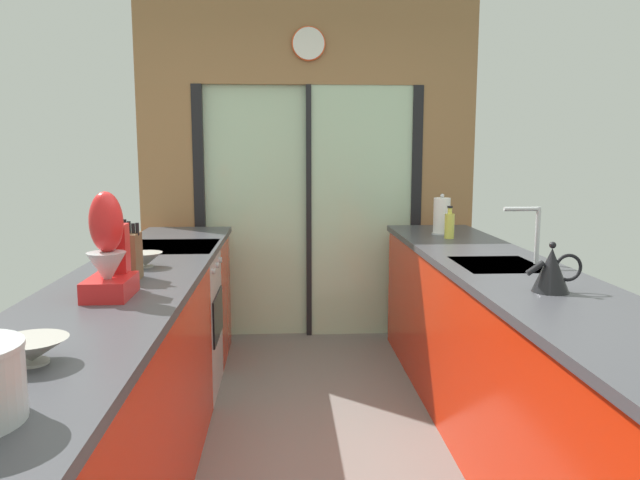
{
  "coord_description": "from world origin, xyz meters",
  "views": [
    {
      "loc": [
        -0.2,
        -2.45,
        1.5
      ],
      "look_at": [
        -0.0,
        0.89,
        1.0
      ],
      "focal_mm": 34.19,
      "sensor_mm": 36.0,
      "label": 1
    }
  ],
  "objects_px": {
    "mixing_bowl_near": "(32,350)",
    "paper_towel_roll": "(442,216)",
    "stand_mixer": "(109,257)",
    "oven_range": "(170,320)",
    "mixing_bowl_far": "(145,259)",
    "knife_block": "(130,255)",
    "soap_bottle_far": "(449,225)",
    "kettle": "(552,270)"
  },
  "relations": [
    {
      "from": "mixing_bowl_far",
      "to": "stand_mixer",
      "type": "relative_size",
      "value": 0.41
    },
    {
      "from": "mixing_bowl_near",
      "to": "knife_block",
      "type": "xyz_separation_m",
      "value": [
        -0.0,
        1.1,
        0.07
      ]
    },
    {
      "from": "stand_mixer",
      "to": "knife_block",
      "type": "bearing_deg",
      "value": 90.03
    },
    {
      "from": "knife_block",
      "to": "stand_mixer",
      "type": "bearing_deg",
      "value": -89.97
    },
    {
      "from": "mixing_bowl_far",
      "to": "stand_mixer",
      "type": "xyz_separation_m",
      "value": [
        0.0,
        -0.62,
        0.12
      ]
    },
    {
      "from": "oven_range",
      "to": "mixing_bowl_far",
      "type": "distance_m",
      "value": 0.84
    },
    {
      "from": "oven_range",
      "to": "mixing_bowl_near",
      "type": "bearing_deg",
      "value": -89.49
    },
    {
      "from": "mixing_bowl_near",
      "to": "kettle",
      "type": "bearing_deg",
      "value": 22.7
    },
    {
      "from": "mixing_bowl_near",
      "to": "paper_towel_roll",
      "type": "distance_m",
      "value": 3.06
    },
    {
      "from": "paper_towel_roll",
      "to": "stand_mixer",
      "type": "bearing_deg",
      "value": -135.96
    },
    {
      "from": "mixing_bowl_far",
      "to": "soap_bottle_far",
      "type": "xyz_separation_m",
      "value": [
        1.78,
        0.9,
        0.05
      ]
    },
    {
      "from": "knife_block",
      "to": "paper_towel_roll",
      "type": "xyz_separation_m",
      "value": [
        1.78,
        1.39,
        0.02
      ]
    },
    {
      "from": "mixing_bowl_near",
      "to": "knife_block",
      "type": "relative_size",
      "value": 0.68
    },
    {
      "from": "oven_range",
      "to": "mixing_bowl_near",
      "type": "relative_size",
      "value": 4.69
    },
    {
      "from": "oven_range",
      "to": "kettle",
      "type": "bearing_deg",
      "value": -36.17
    },
    {
      "from": "oven_range",
      "to": "mixing_bowl_far",
      "type": "xyz_separation_m",
      "value": [
        0.02,
        -0.67,
        0.5
      ]
    },
    {
      "from": "mixing_bowl_near",
      "to": "paper_towel_roll",
      "type": "xyz_separation_m",
      "value": [
        1.78,
        2.49,
        0.09
      ]
    },
    {
      "from": "knife_block",
      "to": "soap_bottle_far",
      "type": "distance_m",
      "value": 2.14
    },
    {
      "from": "mixing_bowl_far",
      "to": "knife_block",
      "type": "xyz_separation_m",
      "value": [
        -0.0,
        -0.29,
        0.07
      ]
    },
    {
      "from": "paper_towel_roll",
      "to": "oven_range",
      "type": "bearing_deg",
      "value": -166.68
    },
    {
      "from": "mixing_bowl_near",
      "to": "oven_range",
      "type": "bearing_deg",
      "value": 90.51
    },
    {
      "from": "mixing_bowl_near",
      "to": "mixing_bowl_far",
      "type": "bearing_deg",
      "value": 90.0
    },
    {
      "from": "oven_range",
      "to": "mixing_bowl_far",
      "type": "relative_size",
      "value": 5.4
    },
    {
      "from": "mixing_bowl_near",
      "to": "mixing_bowl_far",
      "type": "distance_m",
      "value": 1.39
    },
    {
      "from": "oven_range",
      "to": "knife_block",
      "type": "xyz_separation_m",
      "value": [
        0.02,
        -0.97,
        0.57
      ]
    },
    {
      "from": "knife_block",
      "to": "stand_mixer",
      "type": "xyz_separation_m",
      "value": [
        0.0,
        -0.33,
        0.05
      ]
    },
    {
      "from": "knife_block",
      "to": "kettle",
      "type": "height_order",
      "value": "knife_block"
    },
    {
      "from": "stand_mixer",
      "to": "kettle",
      "type": "relative_size",
      "value": 1.77
    },
    {
      "from": "mixing_bowl_far",
      "to": "kettle",
      "type": "bearing_deg",
      "value": -19.8
    },
    {
      "from": "oven_range",
      "to": "knife_block",
      "type": "height_order",
      "value": "knife_block"
    },
    {
      "from": "oven_range",
      "to": "soap_bottle_far",
      "type": "xyz_separation_m",
      "value": [
        1.8,
        0.22,
        0.55
      ]
    },
    {
      "from": "mixing_bowl_near",
      "to": "stand_mixer",
      "type": "distance_m",
      "value": 0.78
    },
    {
      "from": "mixing_bowl_near",
      "to": "kettle",
      "type": "xyz_separation_m",
      "value": [
        1.78,
        0.75,
        0.05
      ]
    },
    {
      "from": "oven_range",
      "to": "kettle",
      "type": "relative_size",
      "value": 3.89
    },
    {
      "from": "paper_towel_roll",
      "to": "mixing_bowl_far",
      "type": "bearing_deg",
      "value": -148.28
    },
    {
      "from": "oven_range",
      "to": "soap_bottle_far",
      "type": "relative_size",
      "value": 4.28
    },
    {
      "from": "mixing_bowl_far",
      "to": "oven_range",
      "type": "bearing_deg",
      "value": 91.57
    },
    {
      "from": "knife_block",
      "to": "kettle",
      "type": "distance_m",
      "value": 1.82
    },
    {
      "from": "stand_mixer",
      "to": "soap_bottle_far",
      "type": "height_order",
      "value": "stand_mixer"
    },
    {
      "from": "knife_block",
      "to": "stand_mixer",
      "type": "distance_m",
      "value": 0.33
    },
    {
      "from": "mixing_bowl_near",
      "to": "stand_mixer",
      "type": "bearing_deg",
      "value": 90.0
    },
    {
      "from": "stand_mixer",
      "to": "paper_towel_roll",
      "type": "height_order",
      "value": "stand_mixer"
    }
  ]
}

